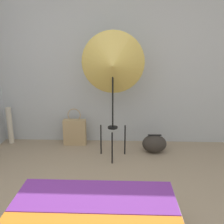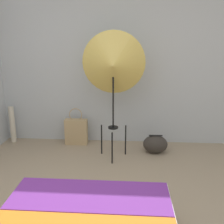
{
  "view_description": "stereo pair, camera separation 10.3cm",
  "coord_description": "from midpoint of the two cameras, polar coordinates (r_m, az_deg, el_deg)",
  "views": [
    {
      "loc": [
        0.33,
        -1.86,
        1.68
      ],
      "look_at": [
        0.2,
        1.5,
        0.75
      ],
      "focal_mm": 42.0,
      "sensor_mm": 36.0,
      "label": 1
    },
    {
      "loc": [
        0.43,
        -1.85,
        1.68
      ],
      "look_at": [
        0.2,
        1.5,
        0.75
      ],
      "focal_mm": 42.0,
      "sensor_mm": 36.0,
      "label": 2
    }
  ],
  "objects": [
    {
      "name": "wall_back",
      "position": [
        4.26,
        -2.93,
        10.4
      ],
      "size": [
        8.0,
        0.05,
        2.6
      ],
      "color": "#B7BCC1",
      "rests_on": "ground_plane"
    },
    {
      "name": "photo_umbrella",
      "position": [
        3.57,
        -0.68,
        10.22
      ],
      "size": [
        0.88,
        0.38,
        1.8
      ],
      "color": "black",
      "rests_on": "ground_plane"
    },
    {
      "name": "tote_bag",
      "position": [
        4.35,
        -8.78,
        -4.27
      ],
      "size": [
        0.36,
        0.13,
        0.61
      ],
      "color": "tan",
      "rests_on": "ground_plane"
    },
    {
      "name": "duffel_bag",
      "position": [
        4.08,
        8.48,
        -6.84
      ],
      "size": [
        0.37,
        0.27,
        0.28
      ],
      "color": "#332D28",
      "rests_on": "ground_plane"
    },
    {
      "name": "paper_roll",
      "position": [
        4.67,
        -21.94,
        -2.74
      ],
      "size": [
        0.09,
        0.09,
        0.61
      ],
      "color": "beige",
      "rests_on": "ground_plane"
    }
  ]
}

